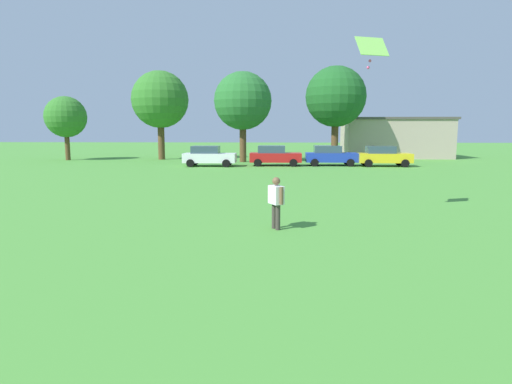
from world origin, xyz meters
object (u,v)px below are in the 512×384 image
tree_far_right (336,97)px  tree_right (243,101)px  kite (372,48)px  tree_far_left (66,117)px  parked_car_white_0 (209,156)px  adult_bystander (276,198)px  parked_car_blue_2 (330,156)px  tree_left (160,100)px  parked_car_yellow_3 (383,156)px  parked_car_red_1 (275,156)px

tree_far_right → tree_right: bearing=-164.4°
kite → tree_right: bearing=104.0°
tree_far_left → parked_car_white_0: bearing=-24.1°
parked_car_white_0 → tree_far_right: size_ratio=0.47×
adult_bystander → tree_right: 28.82m
parked_car_blue_2 → tree_left: size_ratio=0.48×
kite → tree_right: size_ratio=0.14×
parked_car_white_0 → tree_right: (2.40, 5.22, 4.78)m
parked_car_blue_2 → parked_car_white_0: bearing=-173.3°
parked_car_blue_2 → tree_far_left: tree_far_left is taller
parked_car_white_0 → parked_car_yellow_3: (14.42, 0.73, 0.00)m
kite → tree_far_right: (2.37, 28.43, 0.51)m
parked_car_white_0 → tree_left: tree_left is taller
parked_car_white_0 → parked_car_red_1: 5.50m
adult_bystander → kite: kite is taller
kite → parked_car_white_0: 23.06m
tree_right → kite: bearing=-76.0°
parked_car_yellow_3 → tree_left: (-20.64, 7.63, 5.15)m
kite → tree_left: (-15.11, 29.09, 0.34)m
kite → parked_car_white_0: kite is taller
parked_car_blue_2 → tree_far_right: 8.47m
parked_car_blue_2 → parked_car_yellow_3: same height
adult_bystander → parked_car_yellow_3: bearing=-49.1°
tree_left → tree_far_right: size_ratio=0.97×
parked_car_white_0 → tree_right: tree_right is taller
parked_car_white_0 → tree_left: (-6.22, 8.36, 5.15)m
tree_far_left → parked_car_blue_2: bearing=-12.6°
adult_bystander → tree_far_left: (-21.10, 29.88, 3.32)m
parked_car_red_1 → tree_far_right: bearing=49.6°
parked_car_red_1 → tree_right: (-3.03, 4.35, 4.78)m
adult_bystander → parked_car_blue_2: 24.60m
kite → parked_car_blue_2: size_ratio=0.27×
kite → tree_left: bearing=117.4°
tree_far_right → parked_car_blue_2: bearing=-99.9°
tree_far_left → parked_car_yellow_3: bearing=-11.6°
parked_car_red_1 → tree_left: 14.78m
kite → parked_car_red_1: 22.39m
tree_right → tree_far_right: size_ratio=0.91×
parked_car_yellow_3 → tree_far_left: size_ratio=0.68×
adult_bystander → parked_car_yellow_3: parked_car_yellow_3 is taller
parked_car_red_1 → tree_left: tree_left is taller
tree_far_left → tree_far_right: 26.68m
parked_car_blue_2 → parked_car_yellow_3: bearing=-6.1°
tree_right → tree_left: bearing=160.0°
parked_car_yellow_3 → tree_right: (-12.02, 4.49, 4.78)m
kite → tree_right: 26.75m
parked_car_red_1 → tree_left: bearing=147.3°
parked_car_red_1 → tree_right: tree_right is taller
parked_car_red_1 → tree_left: (-11.66, 7.49, 5.15)m
tree_left → tree_far_right: 17.49m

